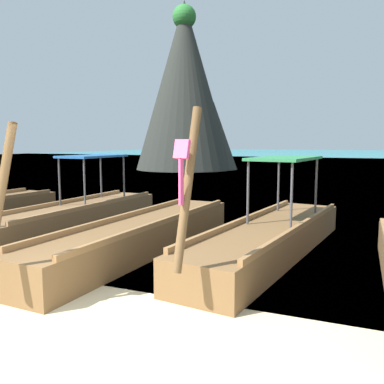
{
  "coord_description": "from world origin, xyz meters",
  "views": [
    {
      "loc": [
        3.08,
        -3.27,
        2.26
      ],
      "look_at": [
        0.0,
        3.94,
        1.31
      ],
      "focal_mm": 38.33,
      "sensor_mm": 36.0,
      "label": 1
    }
  ],
  "objects_px": {
    "longtail_boat_orange_ribbon": "(77,214)",
    "longtail_boat_yellow_ribbon": "(141,236)",
    "longtail_boat_pink_ribbon": "(271,237)",
    "mooring_buoy_near": "(182,181)",
    "karst_rock": "(187,90)"
  },
  "relations": [
    {
      "from": "karst_rock",
      "to": "mooring_buoy_near",
      "type": "bearing_deg",
      "value": -67.42
    },
    {
      "from": "longtail_boat_orange_ribbon",
      "to": "longtail_boat_yellow_ribbon",
      "type": "bearing_deg",
      "value": -27.25
    },
    {
      "from": "longtail_boat_orange_ribbon",
      "to": "longtail_boat_pink_ribbon",
      "type": "bearing_deg",
      "value": -6.43
    },
    {
      "from": "longtail_boat_orange_ribbon",
      "to": "karst_rock",
      "type": "distance_m",
      "value": 24.58
    },
    {
      "from": "longtail_boat_pink_ribbon",
      "to": "mooring_buoy_near",
      "type": "height_order",
      "value": "longtail_boat_pink_ribbon"
    },
    {
      "from": "longtail_boat_orange_ribbon",
      "to": "longtail_boat_yellow_ribbon",
      "type": "xyz_separation_m",
      "value": [
        2.81,
        -1.45,
        -0.02
      ]
    },
    {
      "from": "longtail_boat_yellow_ribbon",
      "to": "longtail_boat_pink_ribbon",
      "type": "height_order",
      "value": "longtail_boat_pink_ribbon"
    },
    {
      "from": "longtail_boat_pink_ribbon",
      "to": "karst_rock",
      "type": "height_order",
      "value": "karst_rock"
    },
    {
      "from": "mooring_buoy_near",
      "to": "longtail_boat_orange_ribbon",
      "type": "bearing_deg",
      "value": -79.69
    },
    {
      "from": "longtail_boat_orange_ribbon",
      "to": "longtail_boat_pink_ribbon",
      "type": "xyz_separation_m",
      "value": [
        5.33,
        -0.6,
        0.01
      ]
    },
    {
      "from": "longtail_boat_yellow_ribbon",
      "to": "longtail_boat_pink_ribbon",
      "type": "xyz_separation_m",
      "value": [
        2.52,
        0.85,
        0.03
      ]
    },
    {
      "from": "longtail_boat_yellow_ribbon",
      "to": "mooring_buoy_near",
      "type": "height_order",
      "value": "longtail_boat_yellow_ribbon"
    },
    {
      "from": "longtail_boat_pink_ribbon",
      "to": "karst_rock",
      "type": "xyz_separation_m",
      "value": [
        -12.16,
        23.41,
        6.12
      ]
    },
    {
      "from": "longtail_boat_yellow_ribbon",
      "to": "longtail_boat_pink_ribbon",
      "type": "relative_size",
      "value": 1.02
    },
    {
      "from": "karst_rock",
      "to": "mooring_buoy_near",
      "type": "height_order",
      "value": "karst_rock"
    }
  ]
}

